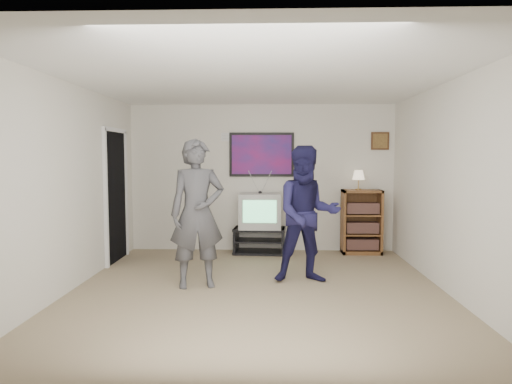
# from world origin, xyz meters

# --- Properties ---
(room_shell) EXTENTS (4.51, 5.00, 2.51)m
(room_shell) POSITION_xyz_m (0.00, 0.35, 1.25)
(room_shell) COLOR brown
(room_shell) RESTS_ON ground
(media_stand) EXTENTS (0.89, 0.54, 0.43)m
(media_stand) POSITION_xyz_m (-0.03, 2.23, 0.21)
(media_stand) COLOR black
(media_stand) RESTS_ON room_shell
(crt_television) EXTENTS (0.69, 0.58, 0.58)m
(crt_television) POSITION_xyz_m (-0.02, 2.23, 0.72)
(crt_television) COLOR #A7A8A3
(crt_television) RESTS_ON media_stand
(bookshelf) EXTENTS (0.65, 0.37, 1.06)m
(bookshelf) POSITION_xyz_m (1.67, 2.28, 0.53)
(bookshelf) COLOR brown
(bookshelf) RESTS_ON room_shell
(table_lamp) EXTENTS (0.21, 0.21, 0.33)m
(table_lamp) POSITION_xyz_m (1.61, 2.29, 1.23)
(table_lamp) COLOR #FCE4BF
(table_lamp) RESTS_ON bookshelf
(person_tall) EXTENTS (0.76, 0.60, 1.83)m
(person_tall) POSITION_xyz_m (-0.75, 0.24, 0.92)
(person_tall) COLOR #3F3F42
(person_tall) RESTS_ON room_shell
(person_short) EXTENTS (0.91, 0.74, 1.76)m
(person_short) POSITION_xyz_m (0.63, 0.50, 0.88)
(person_short) COLOR #18163C
(person_short) RESTS_ON room_shell
(controller_left) EXTENTS (0.07, 0.12, 0.03)m
(controller_left) POSITION_xyz_m (-0.77, 0.42, 1.13)
(controller_left) COLOR white
(controller_left) RESTS_ON person_tall
(controller_right) EXTENTS (0.07, 0.13, 0.04)m
(controller_right) POSITION_xyz_m (0.65, 0.74, 1.06)
(controller_right) COLOR white
(controller_right) RESTS_ON person_short
(poster) EXTENTS (1.10, 0.03, 0.75)m
(poster) POSITION_xyz_m (0.00, 2.48, 1.65)
(poster) COLOR black
(poster) RESTS_ON room_shell
(air_vent) EXTENTS (0.28, 0.02, 0.14)m
(air_vent) POSITION_xyz_m (-0.55, 2.48, 1.95)
(air_vent) COLOR white
(air_vent) RESTS_ON room_shell
(small_picture) EXTENTS (0.30, 0.03, 0.30)m
(small_picture) POSITION_xyz_m (2.00, 2.48, 1.88)
(small_picture) COLOR #3C2513
(small_picture) RESTS_ON room_shell
(doorway) EXTENTS (0.03, 0.85, 2.00)m
(doorway) POSITION_xyz_m (-2.23, 1.60, 1.00)
(doorway) COLOR black
(doorway) RESTS_ON room_shell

